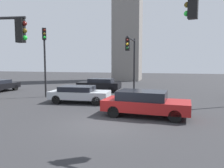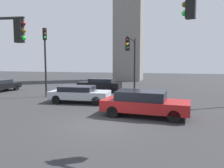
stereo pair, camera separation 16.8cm
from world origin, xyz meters
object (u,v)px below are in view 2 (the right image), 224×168
Objects in this scene: car_3 at (79,93)px; car_6 at (100,84)px; traffic_light_2 at (132,54)px; car_4 at (144,103)px; car_2 at (0,85)px; traffic_light_1 at (45,50)px.

car_6 is (-0.44, 6.44, 0.04)m from car_3.
car_4 is (1.86, -6.32, -2.97)m from traffic_light_2.
traffic_light_2 reaches higher than car_2.
car_3 is 1.04× the size of car_6.
traffic_light_2 is 1.13× the size of car_3.
traffic_light_1 is 5.47m from car_3.
car_3 is (-3.41, -3.23, -3.04)m from traffic_light_2.
car_6 is at bearing 125.34° from car_4.
car_6 is at bearing 105.98° from traffic_light_1.
traffic_light_1 is 1.40× the size of car_2.
car_6 is (-3.85, 3.21, -3.00)m from traffic_light_2.
traffic_light_1 is 1.30× the size of car_3.
traffic_light_1 reaches higher than car_2.
traffic_light_1 is at bearing 156.60° from car_4.
car_4 is 11.10m from car_6.
traffic_light_2 is at bearing 110.80° from car_4.
car_4 is at bearing -34.56° from car_3.
car_4 is 1.12× the size of car_6.
traffic_light_2 is at bearing 63.82° from traffic_light_1.
car_2 is 0.97× the size of car_6.
traffic_light_2 is 14.19m from car_2.
traffic_light_2 is 7.22m from car_4.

